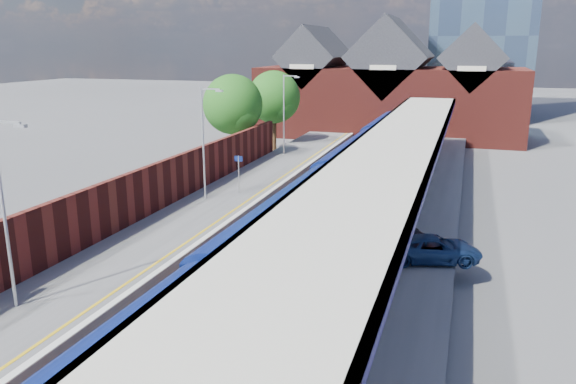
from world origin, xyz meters
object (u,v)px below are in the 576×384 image
object	(u,v)px
lamp_post_c	(205,136)
train	(332,187)
parked_car_blue	(433,249)
lamp_post_d	(285,110)
lamp_post_b	(6,203)
platform_sign	(239,168)
parked_car_dark	(402,235)

from	to	relation	value
lamp_post_c	train	bearing A→B (deg)	7.28
parked_car_blue	lamp_post_d	bearing A→B (deg)	16.83
lamp_post_b	lamp_post_d	size ratio (longest dim) A/B	1.00
train	parked_car_blue	xyz separation A→B (m)	(6.51, -7.60, -0.53)
parked_car_blue	platform_sign	bearing A→B (deg)	40.91
platform_sign	parked_car_dark	xyz separation A→B (m)	(11.43, -7.04, -1.13)
lamp_post_c	parked_car_blue	xyz separation A→B (m)	(14.36, -6.60, -3.40)
platform_sign	parked_car_dark	world-z (taller)	platform_sign
train	lamp_post_d	size ratio (longest dim) A/B	9.42
platform_sign	parked_car_blue	distance (m)	15.63
platform_sign	parked_car_blue	world-z (taller)	platform_sign
lamp_post_d	parked_car_blue	distance (m)	26.99
lamp_post_b	parked_car_dark	distance (m)	17.19
lamp_post_c	platform_sign	world-z (taller)	lamp_post_c
lamp_post_c	parked_car_dark	xyz separation A→B (m)	(12.79, -5.04, -3.43)
lamp_post_d	platform_sign	xyz separation A→B (m)	(1.36, -14.00, -2.30)
lamp_post_c	lamp_post_d	size ratio (longest dim) A/B	1.00
lamp_post_c	platform_sign	xyz separation A→B (m)	(1.36, 2.00, -2.30)
lamp_post_b	parked_car_blue	distance (m)	17.50
lamp_post_b	lamp_post_d	xyz separation A→B (m)	(0.00, 32.00, 0.00)
lamp_post_b	parked_car_dark	bearing A→B (deg)	40.59
lamp_post_b	lamp_post_c	size ratio (longest dim) A/B	1.00
train	lamp_post_c	bearing A→B (deg)	-172.72
train	platform_sign	distance (m)	6.59
lamp_post_d	platform_sign	world-z (taller)	lamp_post_d
lamp_post_b	parked_car_dark	xyz separation A→B (m)	(12.79, 10.96, -3.43)
lamp_post_d	parked_car_dark	size ratio (longest dim) A/B	1.81
train	parked_car_blue	world-z (taller)	train
lamp_post_b	platform_sign	size ratio (longest dim) A/B	2.80
parked_car_dark	lamp_post_c	bearing A→B (deg)	92.29
lamp_post_b	lamp_post_c	bearing A→B (deg)	90.00
lamp_post_d	train	bearing A→B (deg)	-62.35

